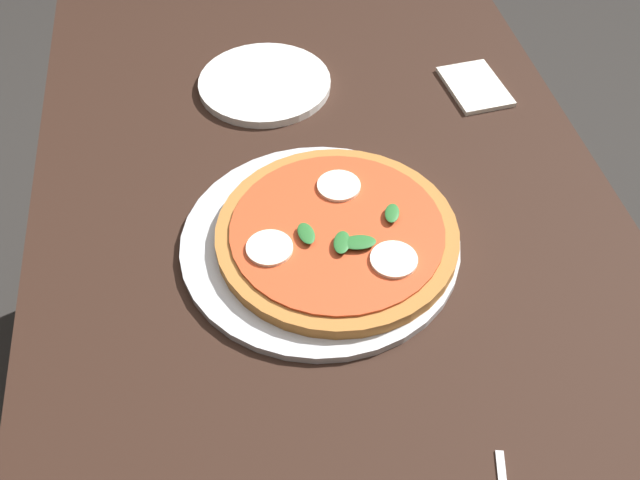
# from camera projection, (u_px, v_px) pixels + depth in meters

# --- Properties ---
(ground_plane) EXTENTS (6.00, 6.00, 0.00)m
(ground_plane) POSITION_uv_depth(u_px,v_px,m) (328.00, 466.00, 1.58)
(ground_plane) COLOR #2D2B28
(dining_table) EXTENTS (1.47, 0.84, 0.78)m
(dining_table) POSITION_uv_depth(u_px,v_px,m) (332.00, 276.00, 1.08)
(dining_table) COLOR black
(dining_table) RESTS_ON ground_plane
(serving_tray) EXTENTS (0.38, 0.38, 0.01)m
(serving_tray) POSITION_uv_depth(u_px,v_px,m) (320.00, 242.00, 0.98)
(serving_tray) COLOR silver
(serving_tray) RESTS_ON dining_table
(pizza) EXTENTS (0.33, 0.33, 0.03)m
(pizza) POSITION_uv_depth(u_px,v_px,m) (334.00, 234.00, 0.96)
(pizza) COLOR #B27033
(pizza) RESTS_ON serving_tray
(plate_white) EXTENTS (0.22, 0.22, 0.01)m
(plate_white) POSITION_uv_depth(u_px,v_px,m) (265.00, 83.00, 1.21)
(plate_white) COLOR white
(plate_white) RESTS_ON dining_table
(napkin) EXTENTS (0.14, 0.10, 0.01)m
(napkin) POSITION_uv_depth(u_px,v_px,m) (475.00, 87.00, 1.21)
(napkin) COLOR white
(napkin) RESTS_ON dining_table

